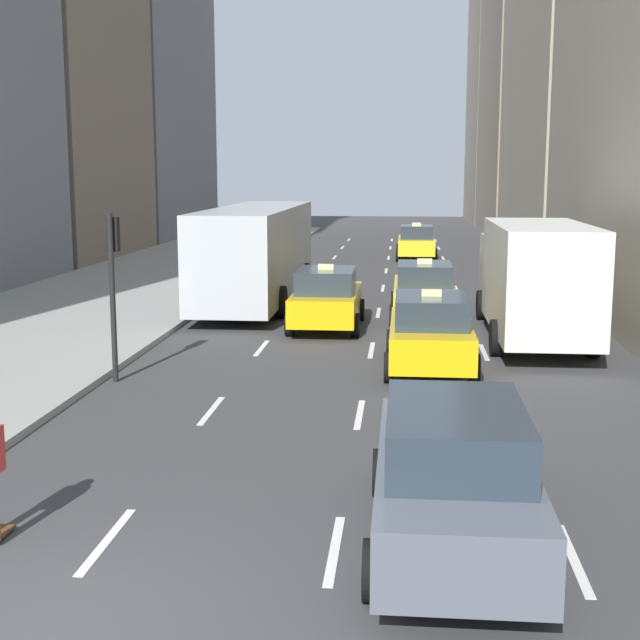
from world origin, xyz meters
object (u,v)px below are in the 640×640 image
object	(u,v)px
taxi_second	(416,242)
traffic_light_pole	(113,270)
sedan_black_near	(453,473)
box_truck	(534,277)
taxi_lead	(327,298)
taxi_fourth	(424,291)
taxi_third	(430,332)
city_bus	(257,250)

from	to	relation	value
taxi_second	traffic_light_pole	size ratio (longest dim) A/B	1.22
sedan_black_near	box_truck	distance (m)	13.82
taxi_lead	taxi_fourth	bearing A→B (deg)	33.58
box_truck	traffic_light_pole	xyz separation A→B (m)	(-9.55, -5.56, 0.70)
taxi_third	city_bus	size ratio (longest dim) A/B	0.38
box_truck	traffic_light_pole	world-z (taller)	traffic_light_pole
taxi_third	sedan_black_near	size ratio (longest dim) A/B	0.88
taxi_fourth	city_bus	world-z (taller)	city_bus
traffic_light_pole	box_truck	bearing A→B (deg)	30.20
sedan_black_near	box_truck	xyz separation A→B (m)	(2.80, 13.51, 0.80)
sedan_black_near	box_truck	bearing A→B (deg)	78.30
sedan_black_near	taxi_lead	bearing A→B (deg)	100.73
city_bus	taxi_lead	bearing A→B (deg)	-60.04
box_truck	taxi_third	bearing A→B (deg)	-125.82
taxi_lead	city_bus	world-z (taller)	city_bus
taxi_second	box_truck	size ratio (longest dim) A/B	0.52
sedan_black_near	box_truck	world-z (taller)	box_truck
taxi_third	sedan_black_near	bearing A→B (deg)	-90.00
taxi_third	traffic_light_pole	xyz separation A→B (m)	(-6.75, -1.68, 1.53)
taxi_second	city_bus	bearing A→B (deg)	-109.87
taxi_fourth	taxi_lead	bearing A→B (deg)	-146.42
city_bus	box_truck	size ratio (longest dim) A/B	1.38
taxi_fourth	box_truck	bearing A→B (deg)	-48.07
taxi_third	taxi_fourth	world-z (taller)	same
taxi_third	box_truck	world-z (taller)	box_truck
taxi_second	taxi_third	bearing A→B (deg)	-90.00
taxi_lead	box_truck	xyz separation A→B (m)	(5.60, -1.26, 0.83)
traffic_light_pole	sedan_black_near	bearing A→B (deg)	-49.69
taxi_lead	traffic_light_pole	xyz separation A→B (m)	(-3.95, -6.82, 1.53)
traffic_light_pole	taxi_fourth	bearing A→B (deg)	52.11
taxi_fourth	traffic_light_pole	size ratio (longest dim) A/B	1.22
taxi_second	taxi_third	world-z (taller)	same
taxi_lead	taxi_second	world-z (taller)	same
taxi_third	city_bus	xyz separation A→B (m)	(-5.61, 10.02, 0.91)
taxi_lead	taxi_second	xyz separation A→B (m)	(2.80, 20.41, 0.00)
taxi_fourth	taxi_third	bearing A→B (deg)	-90.00
taxi_fourth	city_bus	distance (m)	6.44
sedan_black_near	traffic_light_pole	xyz separation A→B (m)	(-6.75, 7.96, 1.50)
taxi_third	taxi_fourth	xyz separation A→B (m)	(0.00, 7.00, 0.00)
taxi_second	sedan_black_near	xyz separation A→B (m)	(0.00, -35.18, 0.03)
taxi_lead	traffic_light_pole	bearing A→B (deg)	-120.09
traffic_light_pole	city_bus	bearing A→B (deg)	84.44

